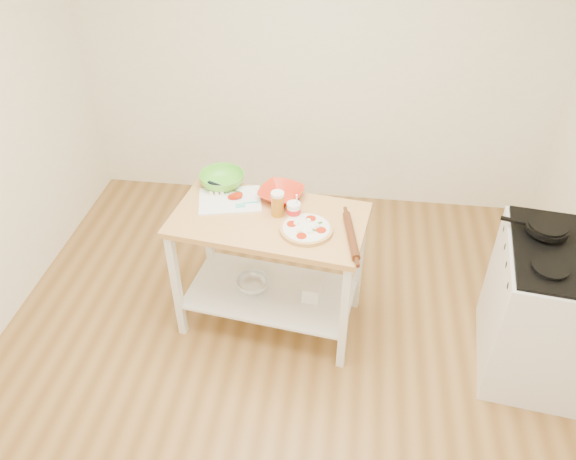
# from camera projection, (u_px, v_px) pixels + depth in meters

# --- Properties ---
(room_shell) EXTENTS (4.04, 4.54, 2.74)m
(room_shell) POSITION_uv_depth(u_px,v_px,m) (276.00, 218.00, 2.74)
(room_shell) COLOR olive
(room_shell) RESTS_ON ground
(prep_island) EXTENTS (1.29, 0.81, 0.90)m
(prep_island) POSITION_uv_depth(u_px,v_px,m) (270.00, 248.00, 3.66)
(prep_island) COLOR tan
(prep_island) RESTS_ON ground
(gas_stove) EXTENTS (0.80, 0.90, 1.11)m
(gas_stove) POSITION_uv_depth(u_px,v_px,m) (551.00, 310.00, 3.46)
(gas_stove) COLOR white
(gas_stove) RESTS_ON ground
(skillet) EXTENTS (0.38, 0.24, 0.03)m
(skillet) POSITION_uv_depth(u_px,v_px,m) (546.00, 228.00, 3.30)
(skillet) COLOR black
(skillet) RESTS_ON gas_stove
(pizza) EXTENTS (0.33, 0.33, 0.05)m
(pizza) POSITION_uv_depth(u_px,v_px,m) (306.00, 229.00, 3.39)
(pizza) COLOR tan
(pizza) RESTS_ON prep_island
(cutting_board) EXTENTS (0.46, 0.38, 0.04)m
(cutting_board) POSITION_uv_depth(u_px,v_px,m) (230.00, 199.00, 3.65)
(cutting_board) COLOR white
(cutting_board) RESTS_ON prep_island
(spatula) EXTENTS (0.14, 0.09, 0.01)m
(spatula) POSITION_uv_depth(u_px,v_px,m) (246.00, 204.00, 3.60)
(spatula) COLOR #43D3C3
(spatula) RESTS_ON cutting_board
(knife) EXTENTS (0.26, 0.12, 0.01)m
(knife) POSITION_uv_depth(u_px,v_px,m) (220.00, 186.00, 3.76)
(knife) COLOR silver
(knife) RESTS_ON cutting_board
(orange_bowl) EXTENTS (0.35, 0.35, 0.07)m
(orange_bowl) POSITION_uv_depth(u_px,v_px,m) (281.00, 194.00, 3.66)
(orange_bowl) COLOR red
(orange_bowl) RESTS_ON prep_island
(green_bowl) EXTENTS (0.34, 0.34, 0.09)m
(green_bowl) POSITION_uv_depth(u_px,v_px,m) (222.00, 180.00, 3.77)
(green_bowl) COLOR #5BC42F
(green_bowl) RESTS_ON prep_island
(beer_pint) EXTENTS (0.08, 0.08, 0.17)m
(beer_pint) POSITION_uv_depth(u_px,v_px,m) (278.00, 204.00, 3.48)
(beer_pint) COLOR #B26F19
(beer_pint) RESTS_ON prep_island
(yogurt_tub) EXTENTS (0.09, 0.09, 0.19)m
(yogurt_tub) POSITION_uv_depth(u_px,v_px,m) (294.00, 210.00, 3.48)
(yogurt_tub) COLOR white
(yogurt_tub) RESTS_ON prep_island
(rolling_pin) EXTENTS (0.12, 0.43, 0.05)m
(rolling_pin) POSITION_uv_depth(u_px,v_px,m) (351.00, 236.00, 3.32)
(rolling_pin) COLOR #532813
(rolling_pin) RESTS_ON prep_island
(shelf_glass_bowl) EXTENTS (0.30, 0.30, 0.07)m
(shelf_glass_bowl) POSITION_uv_depth(u_px,v_px,m) (253.00, 284.00, 3.91)
(shelf_glass_bowl) COLOR silver
(shelf_glass_bowl) RESTS_ON prep_island
(shelf_bin) EXTENTS (0.13, 0.13, 0.12)m
(shelf_bin) POSITION_uv_depth(u_px,v_px,m) (312.00, 292.00, 3.81)
(shelf_bin) COLOR white
(shelf_bin) RESTS_ON prep_island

